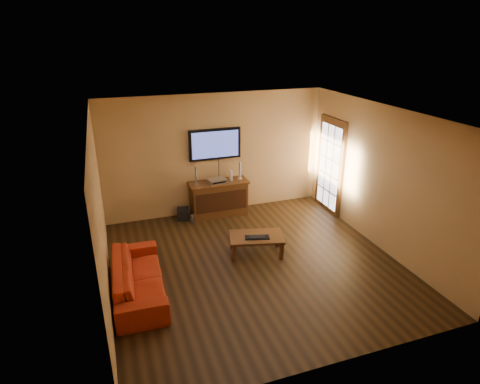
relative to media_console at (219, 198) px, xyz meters
name	(u,v)px	position (x,y,z in m)	size (l,w,h in m)	color
ground_plane	(255,264)	(0.02, -2.24, -0.40)	(5.00, 5.00, 0.00)	black
room_walls	(244,165)	(0.02, -1.62, 1.29)	(5.00, 5.00, 5.00)	tan
french_door	(330,167)	(2.48, -0.54, 0.65)	(0.07, 1.02, 2.22)	#472710
media_console	(219,198)	(0.00, 0.00, 0.00)	(1.33, 0.51, 0.79)	#472710
television	(215,144)	(0.00, 0.21, 1.20)	(1.16, 0.08, 0.69)	black
coffee_table	(256,238)	(0.18, -1.90, -0.07)	(1.11, 0.82, 0.37)	#472710
sofa	(138,272)	(-2.03, -2.42, -0.02)	(1.92, 0.56, 0.75)	#AB2C13
speaker_left	(196,177)	(-0.50, 0.02, 0.56)	(0.10, 0.10, 0.37)	silver
speaker_right	(240,171)	(0.52, 0.04, 0.58)	(0.11, 0.11, 0.40)	silver
av_receiver	(217,181)	(-0.04, -0.03, 0.44)	(0.38, 0.27, 0.09)	silver
game_console	(231,175)	(0.31, 0.04, 0.50)	(0.04, 0.16, 0.22)	white
subwoofer	(183,214)	(-0.83, 0.02, -0.27)	(0.26, 0.26, 0.26)	black
bottle	(193,219)	(-0.68, -0.26, -0.29)	(0.08, 0.08, 0.22)	white
keyboard	(257,237)	(0.16, -1.97, -0.01)	(0.48, 0.28, 0.03)	black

